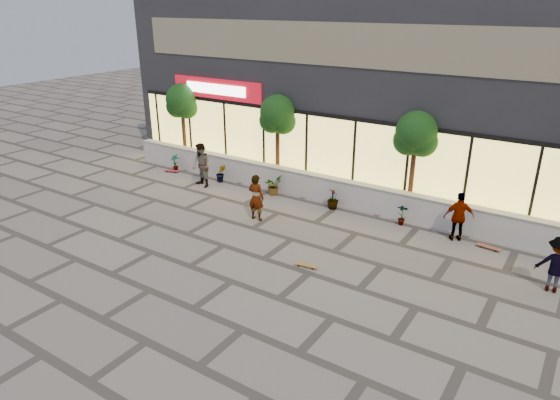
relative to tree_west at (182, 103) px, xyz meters
The scene contains 18 objects.
ground 12.21m from the tree_west, 40.55° to the right, with size 80.00×80.00×0.00m, color gray.
planter_wall 9.36m from the tree_west, ahead, with size 22.00×0.42×1.04m.
retail_building 10.27m from the tree_west, 28.00° to the left, with size 24.00×9.17×8.50m.
shrub_a 2.91m from the tree_west, 68.20° to the right, with size 0.43×0.29×0.81m, color #153611.
shrub_b 4.37m from the tree_west, 20.75° to the right, with size 0.45×0.36×0.81m, color #153611.
shrub_c 6.74m from the tree_west, 11.58° to the right, with size 0.73×0.63×0.81m, color #153611.
shrub_d 9.35m from the tree_west, ahead, with size 0.45×0.45×0.81m, color #153611.
shrub_e 12.05m from the tree_west, ahead, with size 0.43×0.29×0.81m, color #153611.
tree_west is the anchor object (origin of this frame).
tree_midwest 5.50m from the tree_west, ahead, with size 1.60×1.50×3.92m.
tree_mideast 11.50m from the tree_west, ahead, with size 1.60×1.50×3.92m.
skater_center 8.22m from the tree_west, 27.94° to the right, with size 0.64×0.42×1.75m, color white.
skater_left 4.21m from the tree_west, 35.69° to the right, with size 0.93×0.73×1.92m, color #90775D.
skater_right_near 13.92m from the tree_west, ahead, with size 1.00×0.42×1.71m, color silver.
skater_right_far 17.21m from the tree_west, 10.67° to the right, with size 1.06×0.61×1.64m, color maroon.
skateboard_center 12.24m from the tree_west, 29.18° to the right, with size 0.75×0.30×0.09m.
skateboard_left 3.31m from the tree_west, 72.15° to the right, with size 0.75×0.41×0.09m.
skateboard_right_near 15.12m from the tree_west, ahead, with size 0.78×0.28×0.09m.
Camera 1 is at (8.02, -9.69, 7.57)m, focal length 32.00 mm.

